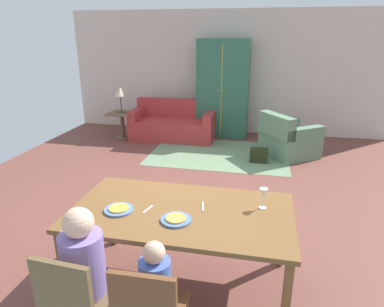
% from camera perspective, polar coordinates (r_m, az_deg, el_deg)
% --- Properties ---
extents(ground_plane, '(7.23, 6.34, 0.02)m').
position_cam_1_polar(ground_plane, '(5.24, 1.01, -5.44)').
color(ground_plane, brown).
extents(back_wall, '(7.23, 0.10, 2.70)m').
position_cam_1_polar(back_wall, '(7.98, 5.62, 13.25)').
color(back_wall, beige).
rests_on(back_wall, ground_plane).
extents(dining_table, '(1.89, 1.05, 0.76)m').
position_cam_1_polar(dining_table, '(3.00, -1.80, -10.49)').
color(dining_table, brown).
rests_on(dining_table, ground_plane).
extents(plate_near_man, '(0.25, 0.25, 0.02)m').
position_cam_1_polar(plate_near_man, '(3.02, -12.12, -9.15)').
color(plate_near_man, '#5477A9').
rests_on(plate_near_man, dining_table).
extents(pizza_near_man, '(0.17, 0.17, 0.01)m').
position_cam_1_polar(pizza_near_man, '(3.01, -12.14, -8.90)').
color(pizza_near_man, gold).
rests_on(pizza_near_man, plate_near_man).
extents(plate_near_child, '(0.25, 0.25, 0.02)m').
position_cam_1_polar(plate_near_child, '(2.81, -2.70, -10.98)').
color(plate_near_child, '#5072A2').
rests_on(plate_near_child, dining_table).
extents(pizza_near_child, '(0.17, 0.17, 0.01)m').
position_cam_1_polar(pizza_near_child, '(2.80, -2.70, -10.71)').
color(pizza_near_child, gold).
rests_on(pizza_near_child, plate_near_child).
extents(wine_glass, '(0.07, 0.07, 0.19)m').
position_cam_1_polar(wine_glass, '(3.00, 11.83, -6.68)').
color(wine_glass, silver).
rests_on(wine_glass, dining_table).
extents(fork, '(0.05, 0.15, 0.01)m').
position_cam_1_polar(fork, '(3.00, -7.38, -9.20)').
color(fork, silver).
rests_on(fork, dining_table).
extents(knife, '(0.05, 0.17, 0.01)m').
position_cam_1_polar(knife, '(3.02, 1.82, -8.80)').
color(knife, silver).
rests_on(knife, dining_table).
extents(dining_chair_man, '(0.45, 0.45, 0.87)m').
position_cam_1_polar(dining_chair_man, '(2.63, -18.93, -22.11)').
color(dining_chair_man, brown).
rests_on(dining_chair_man, ground_plane).
extents(person_man, '(0.30, 0.41, 1.11)m').
position_cam_1_polar(person_man, '(2.72, -16.89, -19.57)').
color(person_man, '#283D55').
rests_on(person_man, ground_plane).
extents(person_child, '(0.22, 0.29, 0.92)m').
position_cam_1_polar(person_child, '(2.60, -5.79, -23.24)').
color(person_child, '#283F54').
rests_on(person_child, ground_plane).
extents(area_rug, '(2.60, 1.80, 0.01)m').
position_cam_1_polar(area_rug, '(6.60, 4.53, -0.01)').
color(area_rug, slate).
rests_on(area_rug, ground_plane).
extents(couch, '(1.80, 0.86, 0.82)m').
position_cam_1_polar(couch, '(7.53, -3.07, 4.85)').
color(couch, '#A83031').
rests_on(couch, ground_plane).
extents(armchair, '(1.20, 1.19, 0.82)m').
position_cam_1_polar(armchair, '(6.64, 15.68, 2.27)').
color(armchair, '#5C7E60').
rests_on(armchair, ground_plane).
extents(armoire, '(1.10, 0.59, 2.10)m').
position_cam_1_polar(armoire, '(7.64, 5.18, 10.72)').
color(armoire, '#2C604A').
rests_on(armoire, ground_plane).
extents(side_table, '(0.56, 0.56, 0.58)m').
position_cam_1_polar(side_table, '(7.63, -11.57, 5.25)').
color(side_table, brown).
rests_on(side_table, ground_plane).
extents(table_lamp, '(0.26, 0.26, 0.54)m').
position_cam_1_polar(table_lamp, '(7.51, -11.90, 9.92)').
color(table_lamp, '#423E43').
rests_on(table_lamp, side_table).
extents(handbag, '(0.32, 0.16, 0.26)m').
position_cam_1_polar(handbag, '(6.23, 11.10, -0.29)').
color(handbag, black).
rests_on(handbag, ground_plane).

